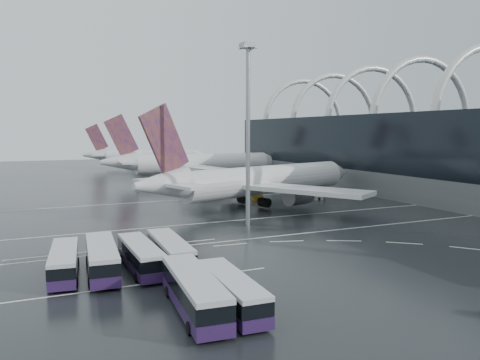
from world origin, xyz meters
name	(u,v)px	position (x,y,z in m)	size (l,w,h in m)	color
ground	(274,233)	(0.00, 0.00, 0.00)	(420.00, 420.00, 0.00)	black
terminal	(457,151)	(61.56, 19.84, 10.87)	(42.00, 160.00, 34.90)	#515455
lane_marking_near	(281,236)	(0.00, -2.00, 0.01)	(120.00, 0.25, 0.01)	silver
lane_marking_mid	(243,220)	(0.00, 12.00, 0.01)	(120.00, 0.25, 0.01)	silver
lane_marking_far	(193,199)	(0.00, 40.00, 0.01)	(120.00, 0.25, 0.01)	silver
bus_bay_line_south	(144,284)	(-24.00, -16.00, 0.01)	(28.00, 0.25, 0.01)	silver
bus_bay_line_north	(118,249)	(-24.00, 0.00, 0.01)	(28.00, 0.25, 0.01)	silver
airliner_main	(258,181)	(9.55, 25.25, 5.20)	(59.88, 51.88, 20.75)	silver
airliner_gate_b	(194,164)	(13.84, 80.44, 5.26)	(60.44, 54.45, 21.03)	silver
airliner_gate_c	(145,157)	(10.69, 136.40, 4.73)	(52.71, 47.86, 18.93)	silver
bus_row_near_a	(64,262)	(-31.39, -9.80, 1.66)	(4.03, 12.47, 3.02)	#2A123A
bus_row_near_b	(102,258)	(-27.47, -10.45, 1.82)	(4.13, 13.68, 3.32)	#2A123A
bus_row_near_c	(141,256)	(-23.26, -10.99, 1.72)	(3.16, 12.75, 3.13)	#2A123A
bus_row_near_d	(170,251)	(-19.68, -10.56, 1.76)	(3.52, 13.12, 3.20)	#2A123A
bus_row_far_b	(194,291)	(-21.64, -25.27, 1.87)	(4.22, 14.02, 3.40)	#2A123A
bus_row_far_c	(231,291)	(-18.36, -25.93, 1.66)	(3.39, 12.40, 3.02)	#2A123A
floodlight_mast	(248,112)	(-1.08, 7.46, 18.97)	(2.31, 2.31, 30.16)	gray
gse_cart_belly_b	(318,197)	(26.15, 27.39, 0.67)	(2.44, 1.44, 1.33)	slate
gse_cart_belly_d	(343,195)	(33.81, 28.17, 0.57)	(2.09, 1.24, 1.14)	slate
gse_cart_belly_e	(257,197)	(13.19, 32.76, 0.63)	(2.32, 1.37, 1.27)	#B18217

